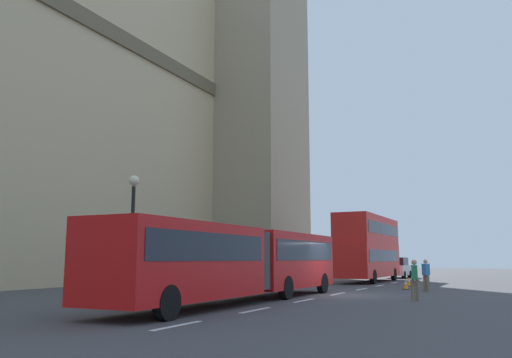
{
  "coord_description": "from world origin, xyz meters",
  "views": [
    {
      "loc": [
        -24.83,
        -7.96,
        1.71
      ],
      "look_at": [
        -2.63,
        2.92,
        5.51
      ],
      "focal_mm": 36.6,
      "sensor_mm": 36.0,
      "label": 1
    }
  ],
  "objects_px": {
    "traffic_cone_west": "(406,284)",
    "pedestrian_by_kerb": "(426,274)",
    "articulated_bus": "(241,258)",
    "sedan_lead": "(397,268)",
    "double_decker_bus": "(368,246)",
    "street_lamp": "(132,227)",
    "traffic_cone_middle": "(409,282)",
    "pedestrian_near_cones": "(415,278)"
  },
  "relations": [
    {
      "from": "articulated_bus",
      "to": "pedestrian_near_cones",
      "type": "height_order",
      "value": "articulated_bus"
    },
    {
      "from": "traffic_cone_west",
      "to": "pedestrian_near_cones",
      "type": "height_order",
      "value": "pedestrian_near_cones"
    },
    {
      "from": "traffic_cone_middle",
      "to": "pedestrian_near_cones",
      "type": "height_order",
      "value": "pedestrian_near_cones"
    },
    {
      "from": "street_lamp",
      "to": "pedestrian_near_cones",
      "type": "relative_size",
      "value": 3.12
    },
    {
      "from": "articulated_bus",
      "to": "traffic_cone_west",
      "type": "xyz_separation_m",
      "value": [
        12.02,
        -4.29,
        -1.46
      ]
    },
    {
      "from": "sedan_lead",
      "to": "pedestrian_by_kerb",
      "type": "relative_size",
      "value": 2.6
    },
    {
      "from": "double_decker_bus",
      "to": "sedan_lead",
      "type": "height_order",
      "value": "double_decker_bus"
    },
    {
      "from": "double_decker_bus",
      "to": "street_lamp",
      "type": "height_order",
      "value": "street_lamp"
    },
    {
      "from": "articulated_bus",
      "to": "traffic_cone_west",
      "type": "height_order",
      "value": "articulated_bus"
    },
    {
      "from": "traffic_cone_west",
      "to": "traffic_cone_middle",
      "type": "height_order",
      "value": "same"
    },
    {
      "from": "pedestrian_near_cones",
      "to": "double_decker_bus",
      "type": "bearing_deg",
      "value": 19.76
    },
    {
      "from": "sedan_lead",
      "to": "pedestrian_by_kerb",
      "type": "distance_m",
      "value": 20.61
    },
    {
      "from": "articulated_bus",
      "to": "pedestrian_by_kerb",
      "type": "height_order",
      "value": "articulated_bus"
    },
    {
      "from": "traffic_cone_middle",
      "to": "pedestrian_by_kerb",
      "type": "distance_m",
      "value": 5.47
    },
    {
      "from": "articulated_bus",
      "to": "traffic_cone_west",
      "type": "distance_m",
      "value": 12.85
    },
    {
      "from": "traffic_cone_west",
      "to": "double_decker_bus",
      "type": "bearing_deg",
      "value": 25.7
    },
    {
      "from": "articulated_bus",
      "to": "pedestrian_by_kerb",
      "type": "bearing_deg",
      "value": -28.06
    },
    {
      "from": "double_decker_bus",
      "to": "street_lamp",
      "type": "distance_m",
      "value": 22.77
    },
    {
      "from": "traffic_cone_middle",
      "to": "pedestrian_near_cones",
      "type": "xyz_separation_m",
      "value": [
        -12.03,
        -2.38,
        0.63
      ]
    },
    {
      "from": "double_decker_bus",
      "to": "traffic_cone_middle",
      "type": "xyz_separation_m",
      "value": [
        -5.24,
        -3.83,
        -2.43
      ]
    },
    {
      "from": "traffic_cone_middle",
      "to": "pedestrian_by_kerb",
      "type": "relative_size",
      "value": 0.34
    },
    {
      "from": "double_decker_bus",
      "to": "sedan_lead",
      "type": "relative_size",
      "value": 2.47
    },
    {
      "from": "traffic_cone_west",
      "to": "street_lamp",
      "type": "xyz_separation_m",
      "value": [
        -13.4,
        8.8,
        2.77
      ]
    },
    {
      "from": "sedan_lead",
      "to": "articulated_bus",
      "type": "bearing_deg",
      "value": 179.54
    },
    {
      "from": "double_decker_bus",
      "to": "traffic_cone_west",
      "type": "bearing_deg",
      "value": -154.3
    },
    {
      "from": "articulated_bus",
      "to": "traffic_cone_middle",
      "type": "distance_m",
      "value": 16.23
    },
    {
      "from": "sedan_lead",
      "to": "traffic_cone_middle",
      "type": "relative_size",
      "value": 7.59
    },
    {
      "from": "traffic_cone_west",
      "to": "pedestrian_by_kerb",
      "type": "bearing_deg",
      "value": -136.46
    },
    {
      "from": "articulated_bus",
      "to": "sedan_lead",
      "type": "distance_m",
      "value": 30.5
    },
    {
      "from": "articulated_bus",
      "to": "sedan_lead",
      "type": "bearing_deg",
      "value": -0.46
    },
    {
      "from": "sedan_lead",
      "to": "traffic_cone_west",
      "type": "distance_m",
      "value": 18.91
    },
    {
      "from": "street_lamp",
      "to": "pedestrian_near_cones",
      "type": "height_order",
      "value": "street_lamp"
    },
    {
      "from": "articulated_bus",
      "to": "traffic_cone_middle",
      "type": "xyz_separation_m",
      "value": [
        15.71,
        -3.82,
        -1.46
      ]
    },
    {
      "from": "articulated_bus",
      "to": "traffic_cone_middle",
      "type": "relative_size",
      "value": 28.08
    },
    {
      "from": "double_decker_bus",
      "to": "traffic_cone_middle",
      "type": "height_order",
      "value": "double_decker_bus"
    },
    {
      "from": "double_decker_bus",
      "to": "traffic_cone_middle",
      "type": "bearing_deg",
      "value": -143.86
    },
    {
      "from": "double_decker_bus",
      "to": "street_lamp",
      "type": "relative_size",
      "value": 2.06
    },
    {
      "from": "double_decker_bus",
      "to": "pedestrian_by_kerb",
      "type": "bearing_deg",
      "value": -151.37
    },
    {
      "from": "sedan_lead",
      "to": "pedestrian_by_kerb",
      "type": "xyz_separation_m",
      "value": [
        -19.89,
        -5.4,
        -0.0
      ]
    },
    {
      "from": "pedestrian_near_cones",
      "to": "pedestrian_by_kerb",
      "type": "distance_m",
      "value": 6.94
    },
    {
      "from": "traffic_cone_west",
      "to": "street_lamp",
      "type": "height_order",
      "value": "street_lamp"
    },
    {
      "from": "articulated_bus",
      "to": "sedan_lead",
      "type": "relative_size",
      "value": 3.7
    }
  ]
}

